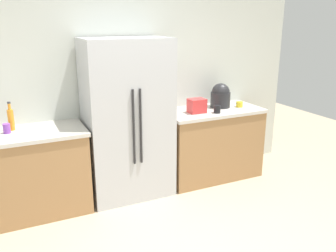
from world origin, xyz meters
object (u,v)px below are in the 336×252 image
refrigerator (128,120)px  rice_cooker (220,96)px  cup_b (217,109)px  cup_c (239,104)px  cup_a (7,128)px  bottle_a (11,119)px  toaster (197,106)px

refrigerator → rice_cooker: size_ratio=5.84×
cup_b → cup_c: bearing=17.9°
cup_a → cup_b: bearing=-5.1°
cup_a → cup_b: 2.36m
bottle_a → cup_c: size_ratio=3.50×
cup_c → bottle_a: bearing=176.6°
cup_a → toaster: bearing=-2.4°
refrigerator → toaster: bearing=-3.1°
refrigerator → cup_c: size_ratio=21.33×
toaster → bottle_a: size_ratio=0.67×
rice_cooker → cup_c: size_ratio=3.65×
toaster → bottle_a: (-2.08, 0.18, 0.03)m
rice_cooker → cup_b: bearing=-129.6°
bottle_a → cup_b: 2.32m
toaster → rice_cooker: size_ratio=0.64×
refrigerator → rice_cooker: refrigerator is taller
toaster → bottle_a: 2.09m
cup_a → cup_c: cup_a is taller
refrigerator → cup_a: refrigerator is taller
rice_cooker → toaster: bearing=-163.5°
refrigerator → cup_a: bearing=178.2°
toaster → cup_a: bearing=177.6°
refrigerator → cup_c: refrigerator is taller
bottle_a → cup_b: size_ratio=3.15×
cup_b → cup_c: 0.45m
cup_c → refrigerator: bearing=178.9°
cup_a → cup_c: 2.78m
refrigerator → toaster: (0.87, -0.05, 0.09)m
rice_cooker → refrigerator: bearing=-176.6°
refrigerator → cup_b: bearing=-8.9°
rice_cooker → cup_b: size_ratio=3.29×
toaster → cup_b: bearing=-29.5°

